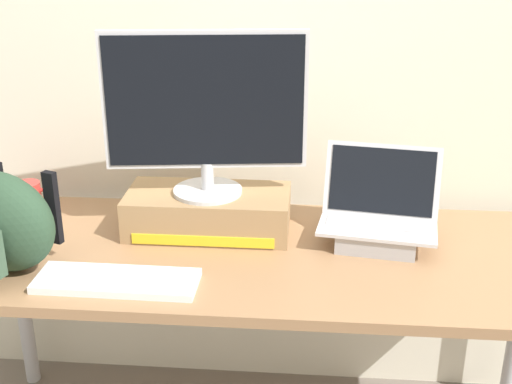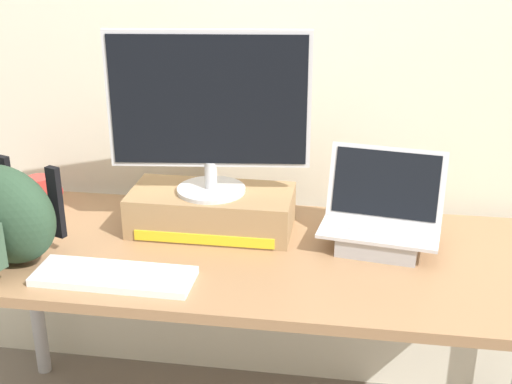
{
  "view_description": "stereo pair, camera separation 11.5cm",
  "coord_description": "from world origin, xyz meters",
  "px_view_note": "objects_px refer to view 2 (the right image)",
  "views": [
    {
      "loc": [
        0.14,
        -1.7,
        1.59
      ],
      "look_at": [
        0.0,
        0.0,
        0.89
      ],
      "focal_mm": 47.8,
      "sensor_mm": 36.0,
      "label": 1
    },
    {
      "loc": [
        0.26,
        -1.69,
        1.59
      ],
      "look_at": [
        0.0,
        0.0,
        0.89
      ],
      "focal_mm": 47.8,
      "sensor_mm": 36.0,
      "label": 2
    }
  ],
  "objects_px": {
    "toner_box_yellow": "(212,210)",
    "open_laptop": "(381,227)",
    "external_keyboard": "(114,276)",
    "desktop_monitor": "(209,110)",
    "coffee_mug": "(40,191)",
    "messenger_backpack": "(2,215)"
  },
  "relations": [
    {
      "from": "desktop_monitor",
      "to": "external_keyboard",
      "type": "distance_m",
      "value": 0.53
    },
    {
      "from": "toner_box_yellow",
      "to": "coffee_mug",
      "type": "height_order",
      "value": "toner_box_yellow"
    },
    {
      "from": "toner_box_yellow",
      "to": "desktop_monitor",
      "type": "xyz_separation_m",
      "value": [
        0.0,
        -0.0,
        0.31
      ]
    },
    {
      "from": "desktop_monitor",
      "to": "coffee_mug",
      "type": "distance_m",
      "value": 0.68
    },
    {
      "from": "external_keyboard",
      "to": "messenger_backpack",
      "type": "distance_m",
      "value": 0.35
    },
    {
      "from": "external_keyboard",
      "to": "messenger_backpack",
      "type": "xyz_separation_m",
      "value": [
        -0.32,
        0.06,
        0.12
      ]
    },
    {
      "from": "desktop_monitor",
      "to": "messenger_backpack",
      "type": "xyz_separation_m",
      "value": [
        -0.51,
        -0.28,
        -0.23
      ]
    },
    {
      "from": "toner_box_yellow",
      "to": "desktop_monitor",
      "type": "relative_size",
      "value": 0.84
    },
    {
      "from": "open_laptop",
      "to": "coffee_mug",
      "type": "height_order",
      "value": "open_laptop"
    },
    {
      "from": "messenger_backpack",
      "to": "desktop_monitor",
      "type": "bearing_deg",
      "value": 47.95
    },
    {
      "from": "desktop_monitor",
      "to": "open_laptop",
      "type": "relative_size",
      "value": 1.6
    },
    {
      "from": "toner_box_yellow",
      "to": "open_laptop",
      "type": "relative_size",
      "value": 1.34
    },
    {
      "from": "external_keyboard",
      "to": "coffee_mug",
      "type": "bearing_deg",
      "value": 133.38
    },
    {
      "from": "toner_box_yellow",
      "to": "coffee_mug",
      "type": "bearing_deg",
      "value": 170.77
    },
    {
      "from": "open_laptop",
      "to": "coffee_mug",
      "type": "distance_m",
      "value": 1.09
    },
    {
      "from": "desktop_monitor",
      "to": "open_laptop",
      "type": "height_order",
      "value": "desktop_monitor"
    },
    {
      "from": "toner_box_yellow",
      "to": "open_laptop",
      "type": "distance_m",
      "value": 0.5
    },
    {
      "from": "open_laptop",
      "to": "external_keyboard",
      "type": "relative_size",
      "value": 0.85
    },
    {
      "from": "toner_box_yellow",
      "to": "external_keyboard",
      "type": "relative_size",
      "value": 1.15
    },
    {
      "from": "open_laptop",
      "to": "external_keyboard",
      "type": "distance_m",
      "value": 0.75
    },
    {
      "from": "coffee_mug",
      "to": "external_keyboard",
      "type": "bearing_deg",
      "value": -47.37
    },
    {
      "from": "external_keyboard",
      "to": "coffee_mug",
      "type": "relative_size",
      "value": 3.42
    }
  ]
}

